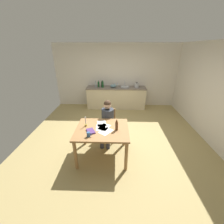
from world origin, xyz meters
name	(u,v)px	position (x,y,z in m)	size (l,w,h in m)	color
ground_plane	(116,136)	(0.00, 0.00, -0.02)	(5.20, 5.20, 0.04)	tan
wall_back	(116,76)	(0.00, 2.60, 1.30)	(5.20, 0.12, 2.60)	silver
wall_right	(217,95)	(2.60, 0.00, 1.30)	(0.12, 5.20, 2.60)	silver
kitchen_counter	(116,97)	(0.00, 2.24, 0.45)	(2.46, 0.64, 0.90)	beige
dining_table	(102,133)	(-0.30, -0.87, 0.65)	(1.18, 0.99, 0.76)	#9E7042
chair_at_table	(108,123)	(-0.21, -0.14, 0.50)	(0.45, 0.45, 0.89)	#9E7042
person_seated	(107,120)	(-0.23, -0.28, 0.68)	(0.38, 0.62, 1.19)	#333842
coffee_mug	(89,134)	(-0.55, -1.19, 0.81)	(0.11, 0.07, 0.10)	#33598C
candlestick	(86,124)	(-0.69, -0.77, 0.82)	(0.06, 0.06, 0.24)	gold
book_magazine	(91,131)	(-0.54, -1.01, 0.77)	(0.15, 0.23, 0.03)	#51306C
paper_letter	(104,127)	(-0.26, -0.81, 0.76)	(0.21, 0.30, 0.00)	white
paper_bill	(106,131)	(-0.21, -0.99, 0.76)	(0.21, 0.30, 0.00)	white
paper_envelope	(101,127)	(-0.34, -0.82, 0.76)	(0.21, 0.30, 0.00)	white
paper_receipt	(102,123)	(-0.34, -0.64, 0.76)	(0.21, 0.30, 0.00)	white
wine_bottle_on_table	(117,126)	(0.02, -0.92, 0.86)	(0.06, 0.06, 0.25)	#593319
sink_unit	(125,87)	(0.36, 2.24, 0.92)	(0.36, 0.36, 0.24)	#B2B7BC
bottle_oil	(96,85)	(-0.85, 2.20, 1.01)	(0.06, 0.06, 0.27)	#8C999E
bottle_vinegar	(99,84)	(-0.74, 2.25, 1.01)	(0.07, 0.07, 0.26)	#194C23
bottle_wine_red	(102,84)	(-0.60, 2.27, 1.01)	(0.07, 0.07, 0.25)	black
bottle_sauce	(103,84)	(-0.56, 2.19, 1.02)	(0.07, 0.07, 0.28)	#194C23
mixing_bowl	(113,86)	(-0.12, 2.23, 0.96)	(0.27, 0.27, 0.12)	#668C99
stovetop_kettle	(137,85)	(0.85, 2.24, 1.00)	(0.18, 0.18, 0.22)	#B7BABF
wine_glass_near_sink	(117,84)	(0.05, 2.39, 1.01)	(0.07, 0.07, 0.15)	silver
wine_glass_by_kettle	(115,84)	(-0.06, 2.39, 1.01)	(0.07, 0.07, 0.15)	silver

